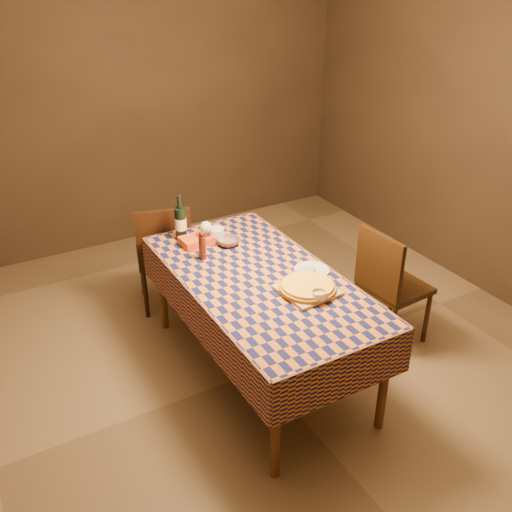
% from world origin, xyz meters
% --- Properties ---
extents(room, '(5.00, 5.10, 2.70)m').
position_xyz_m(room, '(0.00, 0.00, 1.35)').
color(room, brown).
rests_on(room, ground).
extents(dining_table, '(0.94, 1.84, 0.77)m').
position_xyz_m(dining_table, '(0.00, 0.00, 0.69)').
color(dining_table, brown).
rests_on(dining_table, ground).
extents(cutting_board, '(0.34, 0.34, 0.02)m').
position_xyz_m(cutting_board, '(0.16, -0.30, 0.78)').
color(cutting_board, tan).
rests_on(cutting_board, dining_table).
extents(pizza, '(0.44, 0.44, 0.04)m').
position_xyz_m(pizza, '(0.16, -0.30, 0.81)').
color(pizza, '#955F18').
rests_on(pizza, cutting_board).
extents(pepper_mill, '(0.06, 0.06, 0.20)m').
position_xyz_m(pepper_mill, '(-0.21, 0.41, 0.87)').
color(pepper_mill, '#451910').
rests_on(pepper_mill, dining_table).
extents(bowl, '(0.17, 0.17, 0.05)m').
position_xyz_m(bowl, '(0.03, 0.50, 0.80)').
color(bowl, '#684B57').
rests_on(bowl, dining_table).
extents(wine_glass, '(0.10, 0.10, 0.18)m').
position_xyz_m(wine_glass, '(-0.10, 0.59, 0.90)').
color(wine_glass, silver).
rests_on(wine_glass, dining_table).
extents(wine_bottle, '(0.11, 0.11, 0.34)m').
position_xyz_m(wine_bottle, '(-0.22, 0.77, 0.90)').
color(wine_bottle, black).
rests_on(wine_bottle, dining_table).
extents(deli_tub, '(0.15, 0.15, 0.10)m').
position_xyz_m(deli_tub, '(-0.01, 0.61, 0.82)').
color(deli_tub, silver).
rests_on(deli_tub, dining_table).
extents(takeout_container, '(0.24, 0.17, 0.06)m').
position_xyz_m(takeout_container, '(-0.16, 0.63, 0.80)').
color(takeout_container, '#CE471B').
rests_on(takeout_container, dining_table).
extents(white_plate, '(0.30, 0.30, 0.01)m').
position_xyz_m(white_plate, '(0.33, -0.10, 0.78)').
color(white_plate, silver).
rests_on(white_plate, dining_table).
extents(tumbler, '(0.13, 0.13, 0.08)m').
position_xyz_m(tumbler, '(0.16, -0.43, 0.81)').
color(tumbler, silver).
rests_on(tumbler, dining_table).
extents(flour_patch, '(0.27, 0.24, 0.00)m').
position_xyz_m(flour_patch, '(0.15, -0.20, 0.77)').
color(flour_patch, white).
rests_on(flour_patch, dining_table).
extents(flour_bag, '(0.18, 0.15, 0.04)m').
position_xyz_m(flour_bag, '(0.28, -0.11, 0.79)').
color(flour_bag, '#999FC3').
rests_on(flour_bag, dining_table).
extents(chair_far, '(0.52, 0.52, 0.93)m').
position_xyz_m(chair_far, '(-0.25, 1.08, 0.52)').
color(chair_far, black).
rests_on(chair_far, ground).
extents(chair_right, '(0.45, 0.45, 0.93)m').
position_xyz_m(chair_right, '(0.98, -0.15, 0.52)').
color(chair_right, black).
rests_on(chair_right, ground).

